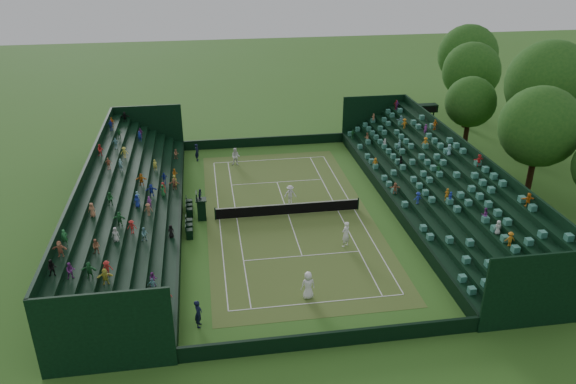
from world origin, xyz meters
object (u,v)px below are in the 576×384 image
Objects in this scene: tennis_net at (288,209)px; player_far_west at (236,157)px; player_near_west at (308,285)px; player_far_east at (290,194)px; player_near_east at (346,234)px; umpire_chair at (201,207)px.

tennis_net is 6.67× the size of player_far_west.
player_near_west is 1.06× the size of player_far_west.
tennis_net is 7.35× the size of player_far_east.
tennis_net is 11.28m from player_near_west.
player_near_west is at bearing 21.91° from player_near_east.
player_near_east is 1.14× the size of player_far_west.
tennis_net is at bearing -101.13° from player_near_west.
player_near_west is 13.39m from player_far_east.
player_near_west is at bearing -92.62° from tennis_net.
player_near_west is at bearing -91.42° from player_far_east.
player_near_west is 22.51m from player_far_west.
umpire_chair is 1.32× the size of player_near_east.
player_near_east is (10.14, -5.78, -0.13)m from umpire_chair.
player_far_west is at bearing 72.30° from umpire_chair.
player_far_east is at bearing 14.21° from umpire_chair.
player_far_east is (1.03, 13.35, -0.13)m from player_near_west.
umpire_chair is 1.66× the size of player_far_east.
player_near_east is at bearing -66.90° from player_far_east.
umpire_chair reaches higher than player_near_west.
player_near_east is at bearing -29.66° from umpire_chair.
player_near_east is at bearing -59.18° from tennis_net.
player_near_west reaches higher than tennis_net.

